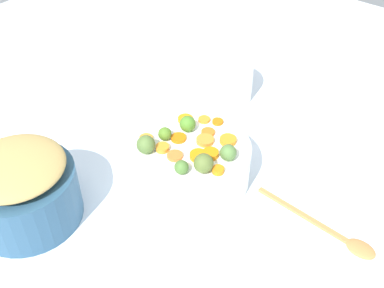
# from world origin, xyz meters

# --- Properties ---
(tabletop) EXTENTS (2.40, 2.40, 0.02)m
(tabletop) POSITION_xyz_m (0.00, 0.00, 0.01)
(tabletop) COLOR white
(tabletop) RESTS_ON ground
(serving_bowl_carrots) EXTENTS (0.27, 0.27, 0.10)m
(serving_bowl_carrots) POSITION_xyz_m (0.00, -0.00, 0.07)
(serving_bowl_carrots) COLOR white
(serving_bowl_carrots) RESTS_ON tabletop
(metal_pot) EXTENTS (0.23, 0.23, 0.12)m
(metal_pot) POSITION_xyz_m (-0.21, -0.31, 0.08)
(metal_pot) COLOR #2C5272
(metal_pot) RESTS_ON tabletop
(stuffing_mound) EXTENTS (0.20, 0.20, 0.04)m
(stuffing_mound) POSITION_xyz_m (-0.21, -0.31, 0.16)
(stuffing_mound) COLOR tan
(stuffing_mound) RESTS_ON metal_pot
(carrot_slice_0) EXTENTS (0.05, 0.05, 0.01)m
(carrot_slice_0) POSITION_xyz_m (0.03, -0.02, 0.13)
(carrot_slice_0) COLOR orange
(carrot_slice_0) RESTS_ON serving_bowl_carrots
(carrot_slice_1) EXTENTS (0.05, 0.05, 0.01)m
(carrot_slice_1) POSITION_xyz_m (-0.07, 0.06, 0.12)
(carrot_slice_1) COLOR orange
(carrot_slice_1) RESTS_ON serving_bowl_carrots
(carrot_slice_2) EXTENTS (0.04, 0.04, 0.01)m
(carrot_slice_2) POSITION_xyz_m (0.09, -0.03, 0.13)
(carrot_slice_2) COLOR orange
(carrot_slice_2) RESTS_ON serving_bowl_carrots
(carrot_slice_3) EXTENTS (0.05, 0.05, 0.01)m
(carrot_slice_3) POSITION_xyz_m (0.05, 0.06, 0.13)
(carrot_slice_3) COLOR orange
(carrot_slice_3) RESTS_ON serving_bowl_carrots
(carrot_slice_4) EXTENTS (0.04, 0.04, 0.01)m
(carrot_slice_4) POSITION_xyz_m (0.00, 0.06, 0.12)
(carrot_slice_4) COLOR orange
(carrot_slice_4) RESTS_ON serving_bowl_carrots
(carrot_slice_5) EXTENTS (0.03, 0.03, 0.01)m
(carrot_slice_5) POSITION_xyz_m (-0.04, -0.05, 0.13)
(carrot_slice_5) COLOR orange
(carrot_slice_5) RESTS_ON serving_bowl_carrots
(carrot_slice_6) EXTENTS (0.04, 0.04, 0.01)m
(carrot_slice_6) POSITION_xyz_m (-0.01, 0.10, 0.12)
(carrot_slice_6) COLOR orange
(carrot_slice_6) RESTS_ON serving_bowl_carrots
(carrot_slice_7) EXTENTS (0.04, 0.04, 0.01)m
(carrot_slice_7) POSITION_xyz_m (-0.01, -0.05, 0.12)
(carrot_slice_7) COLOR orange
(carrot_slice_7) RESTS_ON serving_bowl_carrots
(carrot_slice_8) EXTENTS (0.04, 0.04, 0.01)m
(carrot_slice_8) POSITION_xyz_m (-0.04, 0.00, 0.12)
(carrot_slice_8) COLOR orange
(carrot_slice_8) RESTS_ON serving_bowl_carrots
(carrot_slice_9) EXTENTS (0.04, 0.04, 0.01)m
(carrot_slice_9) POSITION_xyz_m (-0.04, 0.09, 0.12)
(carrot_slice_9) COLOR orange
(carrot_slice_9) RESTS_ON serving_bowl_carrots
(carrot_slice_10) EXTENTS (0.06, 0.06, 0.01)m
(carrot_slice_10) POSITION_xyz_m (0.01, 0.03, 0.13)
(carrot_slice_10) COLOR orange
(carrot_slice_10) RESTS_ON serving_bowl_carrots
(carrot_slice_11) EXTENTS (0.04, 0.04, 0.01)m
(carrot_slice_11) POSITION_xyz_m (0.05, 0.00, 0.13)
(carrot_slice_11) COLOR orange
(carrot_slice_11) RESTS_ON serving_bowl_carrots
(carrot_slice_12) EXTENTS (0.04, 0.04, 0.01)m
(carrot_slice_12) POSITION_xyz_m (-0.10, -0.05, 0.12)
(carrot_slice_12) COLOR orange
(carrot_slice_12) RESTS_ON serving_bowl_carrots
(brussels_sprout_0) EXTENTS (0.04, 0.04, 0.04)m
(brussels_sprout_0) POSITION_xyz_m (0.07, -0.05, 0.14)
(brussels_sprout_0) COLOR #576B30
(brussels_sprout_0) RESTS_ON serving_bowl_carrots
(brussels_sprout_1) EXTENTS (0.04, 0.04, 0.04)m
(brussels_sprout_1) POSITION_xyz_m (-0.07, -0.08, 0.14)
(brussels_sprout_1) COLOR #537135
(brussels_sprout_1) RESTS_ON serving_bowl_carrots
(brussels_sprout_2) EXTENTS (0.04, 0.04, 0.04)m
(brussels_sprout_2) POSITION_xyz_m (0.09, 0.02, 0.14)
(brussels_sprout_2) COLOR #527A3C
(brussels_sprout_2) RESTS_ON serving_bowl_carrots
(brussels_sprout_3) EXTENTS (0.04, 0.04, 0.04)m
(brussels_sprout_3) POSITION_xyz_m (-0.04, 0.04, 0.14)
(brussels_sprout_3) COLOR #4B8429
(brussels_sprout_3) RESTS_ON serving_bowl_carrots
(brussels_sprout_4) EXTENTS (0.03, 0.03, 0.03)m
(brussels_sprout_4) POSITION_xyz_m (-0.06, -0.02, 0.14)
(brussels_sprout_4) COLOR #527D26
(brussels_sprout_4) RESTS_ON serving_bowl_carrots
(brussels_sprout_5) EXTENTS (0.03, 0.03, 0.03)m
(brussels_sprout_5) POSITION_xyz_m (0.04, -0.08, 0.14)
(brussels_sprout_5) COLOR #4B7432
(brussels_sprout_5) RESTS_ON serving_bowl_carrots
(wooden_spoon) EXTENTS (0.28, 0.05, 0.01)m
(wooden_spoon) POSITION_xyz_m (0.35, 0.05, 0.03)
(wooden_spoon) COLOR #B67F44
(wooden_spoon) RESTS_ON tabletop
(casserole_dish) EXTENTS (0.19, 0.19, 0.11)m
(casserole_dish) POSITION_xyz_m (-0.15, 0.32, 0.08)
(casserole_dish) COLOR white
(casserole_dish) RESTS_ON tabletop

